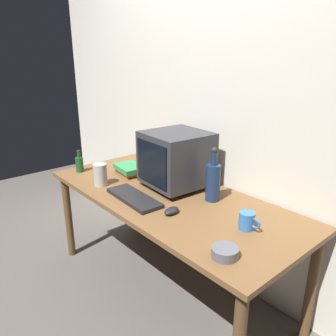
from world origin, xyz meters
The scene contains 12 objects.
ground_plane centered at (0.00, 0.00, 0.00)m, with size 6.00×6.00×0.00m, color #56514C.
back_wall centered at (0.00, 0.44, 1.25)m, with size 4.00×0.08×2.50m, color silver.
desk centered at (0.00, 0.00, 0.63)m, with size 1.78×0.76×0.71m.
crt_monitor centered at (-0.07, 0.13, 0.90)m, with size 0.41×0.41×0.37m.
keyboard centered at (-0.08, -0.20, 0.72)m, with size 0.42×0.15×0.02m, color black.
computer_mouse centered at (0.21, -0.15, 0.73)m, with size 0.06×0.10×0.04m, color black.
bottle_tall centered at (0.23, 0.15, 0.83)m, with size 0.09×0.09×0.33m.
bottle_short centered at (-0.77, -0.22, 0.77)m, with size 0.06×0.06×0.17m.
book_stack centered at (-0.48, 0.04, 0.74)m, with size 0.25×0.20×0.07m.
mug centered at (0.58, 0.02, 0.75)m, with size 0.12×0.08×0.09m.
cd_spindle centered at (0.67, -0.25, 0.73)m, with size 0.12×0.12×0.04m, color #595B66.
metal_canister centered at (-0.42, -0.23, 0.78)m, with size 0.09×0.09×0.15m, color #B7B2A8.
Camera 1 is at (1.44, -1.24, 1.54)m, focal length 35.25 mm.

